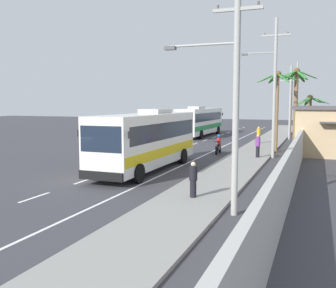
{
  "coord_description": "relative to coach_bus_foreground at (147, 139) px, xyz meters",
  "views": [
    {
      "loc": [
        11.68,
        -17.56,
        4.23
      ],
      "look_at": [
        3.2,
        4.3,
        1.7
      ],
      "focal_mm": 41.31,
      "sensor_mm": 36.0,
      "label": 1
    }
  ],
  "objects": [
    {
      "name": "coach_bus_far_lane",
      "position": [
        -3.88,
        24.79,
        -0.02
      ],
      "size": [
        2.95,
        12.4,
        3.75
      ],
      "color": "white",
      "rests_on": "ground"
    },
    {
      "name": "palm_third",
      "position": [
        8.02,
        14.19,
        2.89
      ],
      "size": [
        3.58,
        3.34,
        7.25
      ],
      "color": "brown",
      "rests_on": "ground"
    },
    {
      "name": "coach_bus_foreground",
      "position": [
        0.0,
        0.0,
        0.0
      ],
      "size": [
        3.02,
        10.97,
        3.8
      ],
      "color": "silver",
      "rests_on": "ground"
    },
    {
      "name": "palm_nearest",
      "position": [
        6.65,
        11.88,
        3.18
      ],
      "size": [
        3.54,
        3.44,
        6.85
      ],
      "color": "brown",
      "rests_on": "ground"
    },
    {
      "name": "motorcycle_beside_bus",
      "position": [
        2.34,
        9.12,
        -1.32
      ],
      "size": [
        0.56,
        1.96,
        1.6
      ],
      "color": "black",
      "rests_on": "ground"
    },
    {
      "name": "lane_markings",
      "position": [
        0.28,
        10.34,
        -1.97
      ],
      "size": [
        3.43,
        71.0,
        0.01
      ],
      "color": "white",
      "rests_on": "ground"
    },
    {
      "name": "utility_pole_nearest",
      "position": [
        6.97,
        -7.75,
        2.65
      ],
      "size": [
        3.7,
        0.24,
        8.68
      ],
      "color": "#9E9E99",
      "rests_on": "ground"
    },
    {
      "name": "sidewalk_kerb",
      "position": [
        5.02,
        5.67,
        -1.9
      ],
      "size": [
        3.2,
        90.0,
        0.14
      ],
      "primitive_type": "cube",
      "color": "gray",
      "rests_on": "ground"
    },
    {
      "name": "utility_pole_distant",
      "position": [
        6.76,
        40.45,
        3.42
      ],
      "size": [
        2.42,
        0.24,
        10.39
      ],
      "color": "#9E9E99",
      "rests_on": "ground"
    },
    {
      "name": "utility_pole_far",
      "position": [
        6.9,
        24.38,
        2.38
      ],
      "size": [
        2.42,
        0.24,
        8.35
      ],
      "color": "#9E9E99",
      "rests_on": "ground"
    },
    {
      "name": "utility_pole_mid",
      "position": [
        6.71,
        8.32,
        3.58
      ],
      "size": [
        3.56,
        0.24,
        10.46
      ],
      "color": "#9E9E99",
      "rests_on": "ground"
    },
    {
      "name": "ground_plane",
      "position": [
        -1.78,
        -4.33,
        -1.97
      ],
      "size": [
        160.0,
        160.0,
        0.0
      ],
      "primitive_type": "plane",
      "color": "#3A3A3F"
    },
    {
      "name": "palm_fourth",
      "position": [
        6.71,
        28.54,
        3.52
      ],
      "size": [
        2.65,
        2.7,
        7.82
      ],
      "color": "brown",
      "rests_on": "ground"
    },
    {
      "name": "palm_second",
      "position": [
        9.14,
        17.82,
        1.58
      ],
      "size": [
        3.43,
        3.58,
        4.97
      ],
      "color": "brown",
      "rests_on": "ground"
    },
    {
      "name": "pedestrian_midwalk",
      "position": [
        5.8,
        7.23,
        -0.94
      ],
      "size": [
        0.36,
        0.36,
        1.71
      ],
      "rotation": [
        0.0,
        0.0,
        1.04
      ],
      "color": "black",
      "rests_on": "sidewalk_kerb"
    },
    {
      "name": "pedestrian_near_kerb",
      "position": [
        4.99,
        -6.21,
        -1.03
      ],
      "size": [
        0.36,
        0.36,
        1.55
      ],
      "rotation": [
        0.0,
        0.0,
        2.99
      ],
      "color": "black",
      "rests_on": "sidewalk_kerb"
    },
    {
      "name": "boundary_wall",
      "position": [
        8.82,
        9.67,
        -0.88
      ],
      "size": [
        0.24,
        60.0,
        2.19
      ],
      "primitive_type": "cube",
      "color": "#B2B2AD",
      "rests_on": "ground"
    },
    {
      "name": "pedestrian_far_walk",
      "position": [
        4.39,
        17.58,
        -0.96
      ],
      "size": [
        0.36,
        0.36,
        1.68
      ],
      "rotation": [
        0.0,
        0.0,
        2.26
      ],
      "color": "#75388E",
      "rests_on": "sidewalk_kerb"
    }
  ]
}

